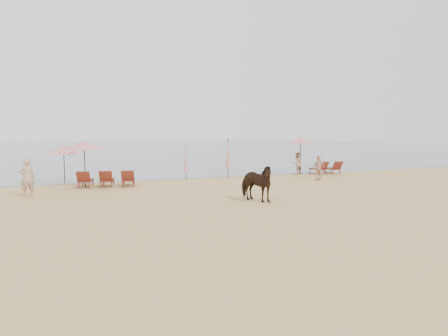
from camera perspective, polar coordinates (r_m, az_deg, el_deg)
The scene contains 13 objects.
ground at distance 14.51m, azimuth 7.35°, elevation -6.01°, with size 120.00×120.00×0.00m, color tan.
sea at distance 92.74m, azimuth -17.39°, elevation 3.24°, with size 160.00×140.00×0.06m, color #51606B.
lounger_cluster_left at distance 20.76m, azimuth -17.42°, elevation -1.60°, with size 3.10×2.15×0.63m.
lounger_cluster_right at distance 27.26m, azimuth 15.34°, elevation 0.03°, with size 1.93×1.87×0.63m.
umbrella_open_left_a at distance 21.37m, azimuth -20.54°, elevation 3.28°, with size 2.16×2.16×2.46m.
umbrella_open_left_b at distance 23.23m, azimuth -23.25°, elevation 2.69°, with size 1.78×1.81×2.27m.
umbrella_open_right at distance 26.45m, azimuth 11.60°, elevation 4.14°, with size 2.15×2.15×2.63m.
umbrella_closed_left at distance 23.20m, azimuth -5.81°, elevation 1.28°, with size 0.24×0.24×2.00m.
umbrella_closed_right at distance 23.67m, azimuth 0.63°, elevation 2.22°, with size 0.31×0.31×2.56m.
cow at distance 15.63m, azimuth 4.81°, elevation -2.26°, with size 0.84×1.85×1.57m, color black.
beachgoer_left at distance 18.90m, azimuth -27.80°, elevation -1.29°, with size 0.63×0.42×1.74m, color tan.
beachgoer_right_a at distance 26.61m, azimuth 11.06°, elevation 0.72°, with size 0.75×0.58×1.54m, color tan.
beachgoer_right_b at distance 23.27m, azimuth 14.23°, elevation -0.01°, with size 0.89×0.37×1.52m, color #DCAA8A.
Camera 1 is at (-6.92, -12.43, 2.81)m, focal length 30.00 mm.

